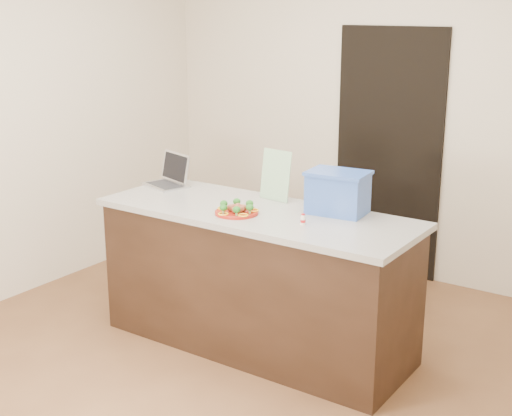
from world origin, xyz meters
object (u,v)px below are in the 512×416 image
Objects in this scene: plate at (237,212)px; napkin at (241,211)px; laptop at (170,176)px; chair at (336,238)px; blue_box at (338,192)px; island at (257,279)px; yogurt_bottle at (303,220)px.

napkin is (-0.00, 0.05, -0.01)m from plate.
laptop is (-0.82, 0.33, 0.05)m from plate.
blue_box is at bearing -45.93° from chair.
island is 5.60× the size of laptop.
napkin is at bearing 95.32° from plate.
yogurt_bottle is at bearing -0.64° from napkin.
yogurt_bottle reaches higher than chair.
laptop is 1.28m from chair.
yogurt_bottle is 1.09m from chair.
plate is 0.05m from napkin.
laptop is at bearing 158.31° from plate.
napkin reaches higher than island.
blue_box is (0.44, 0.23, 0.59)m from island.
plate is 0.63m from blue_box.
yogurt_bottle is 0.07× the size of chair.
plate reaches higher than chair.
blue_box is (0.05, 0.32, 0.11)m from yogurt_bottle.
blue_box is at bearing 35.93° from plate.
blue_box is 0.42× the size of chair.
yogurt_bottle reaches higher than plate.
chair is at bearing 81.02° from plate.
chair is (0.10, 0.87, 0.06)m from island.
laptop is at bearing 175.78° from blue_box.
blue_box is (0.51, 0.32, 0.13)m from napkin.
napkin is 0.86m from laptop.
island is at bearing 5.19° from laptop.
napkin is 0.18× the size of chair.
yogurt_bottle reaches higher than island.
chair is (-0.34, 0.64, -0.53)m from blue_box.
yogurt_bottle is at bearing 5.33° from plate.
laptop reaches higher than napkin.
blue_box is (1.32, 0.04, 0.07)m from laptop.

